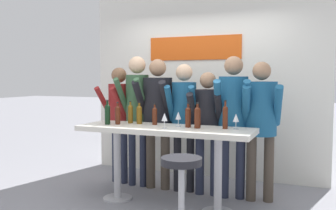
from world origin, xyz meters
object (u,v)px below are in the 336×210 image
object	(u,v)px
wine_bottle_4	(155,115)
wine_bottle_5	(188,116)
wine_bottle_1	(197,116)
wine_glass_0	(178,116)
person_far_left	(119,111)
person_far_right	(261,116)
wine_bottle_7	(118,114)
wine_glass_1	(164,118)
bar_stool	(181,185)
person_center	(184,112)
wine_bottle_3	(130,113)
wine_bottle_2	(225,116)
wine_bottle_0	(139,114)
wine_bottle_6	(107,113)
wine_glass_2	(236,118)
person_right	(233,111)
person_center_right	(207,120)
person_center_left	(158,109)
tasting_table	(165,139)
person_left	(137,105)

from	to	relation	value
wine_bottle_4	wine_bottle_5	size ratio (longest dim) A/B	0.91
wine_bottle_1	wine_glass_0	world-z (taller)	wine_bottle_1
person_far_left	person_far_right	world-z (taller)	person_far_right
wine_bottle_7	wine_glass_1	xyz separation A→B (m)	(0.68, -0.13, -0.00)
bar_stool	person_center	distance (m)	1.55
person_far_right	wine_bottle_3	bearing A→B (deg)	-175.32
wine_bottle_2	wine_bottle_5	xyz separation A→B (m)	(-0.43, -0.05, -0.01)
wine_bottle_0	wine_bottle_6	distance (m)	0.39
wine_bottle_6	wine_glass_2	world-z (taller)	wine_bottle_6
person_right	person_center_right	bearing A→B (deg)	169.31
person_center_right	wine_glass_0	size ratio (longest dim) A/B	8.98
wine_bottle_5	person_right	bearing A→B (deg)	51.93
person_center_left	wine_bottle_4	xyz separation A→B (m)	(0.17, -0.47, -0.03)
wine_bottle_0	wine_glass_2	xyz separation A→B (m)	(1.22, -0.03, -0.00)
person_center_right	person_far_left	bearing A→B (deg)	170.96
tasting_table	wine_glass_1	world-z (taller)	wine_glass_1
wine_bottle_4	wine_bottle_7	size ratio (longest dim) A/B	0.94
person_center	wine_bottle_6	xyz separation A→B (m)	(-0.75, -0.67, 0.02)
person_center_left	wine_bottle_3	bearing A→B (deg)	-114.09
person_center_right	wine_bottle_0	distance (m)	0.88
person_center_right	wine_bottle_7	world-z (taller)	person_center_right
person_center_right	wine_bottle_2	bearing A→B (deg)	-59.73
wine_bottle_4	person_center_right	bearing A→B (deg)	41.10
wine_bottle_0	wine_bottle_2	bearing A→B (deg)	-1.32
tasting_table	person_far_right	size ratio (longest dim) A/B	1.21
person_far_left	wine_bottle_4	world-z (taller)	person_far_left
wine_glass_0	tasting_table	bearing A→B (deg)	-150.35
wine_bottle_3	wine_bottle_4	bearing A→B (deg)	-4.64
wine_bottle_5	person_left	bearing A→B (deg)	150.10
person_left	wine_bottle_2	xyz separation A→B (m)	(1.37, -0.49, -0.06)
wine_bottle_4	bar_stool	bearing A→B (deg)	-52.43
person_center_right	person_far_right	world-z (taller)	person_far_right
person_far_right	person_center_right	bearing A→B (deg)	169.62
wine_bottle_0	wine_glass_2	bearing A→B (deg)	-1.56
wine_bottle_4	wine_glass_0	xyz separation A→B (m)	(0.33, -0.05, 0.01)
wine_bottle_3	wine_bottle_7	world-z (taller)	wine_bottle_3
person_far_left	wine_bottle_6	size ratio (longest dim) A/B	5.50
person_center	wine_bottle_1	size ratio (longest dim) A/B	5.78
wine_bottle_1	person_center	bearing A→B (deg)	123.20
person_center_left	wine_glass_2	size ratio (longest dim) A/B	9.98
person_center_right	wine_bottle_7	size ratio (longest dim) A/B	5.74
person_left	wine_bottle_7	xyz separation A→B (m)	(0.04, -0.61, -0.07)
person_center	wine_bottle_6	distance (m)	1.01
person_center_left	person_center	distance (m)	0.38
person_far_left	wine_glass_1	xyz separation A→B (m)	(1.05, -0.79, 0.02)
wine_bottle_1	wine_bottle_3	bearing A→B (deg)	172.81
bar_stool	wine_bottle_4	distance (m)	1.25
person_center	wine_bottle_7	bearing A→B (deg)	-144.84
person_center_left	wine_bottle_6	xyz separation A→B (m)	(-0.38, -0.66, -0.01)
wine_bottle_0	wine_bottle_5	xyz separation A→B (m)	(0.67, -0.08, 0.00)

